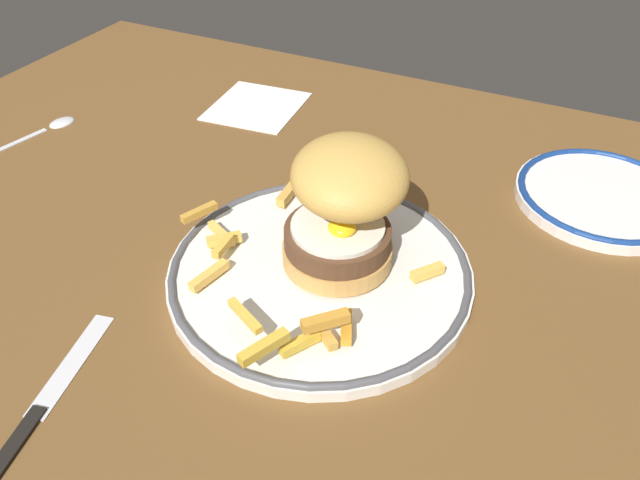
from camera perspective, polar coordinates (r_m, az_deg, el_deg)
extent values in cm
cube|color=brown|center=(62.82, -1.17, -2.40)|extent=(123.21, 88.33, 4.00)
cylinder|color=white|center=(58.18, 0.00, -3.05)|extent=(29.19, 29.19, 1.20)
torus|color=#4C4C51|center=(57.78, 0.00, -2.61)|extent=(28.79, 28.79, 0.80)
cylinder|color=tan|center=(57.47, 1.64, -1.18)|extent=(10.45, 10.45, 1.80)
cylinder|color=#513320|center=(56.25, 1.67, 0.29)|extent=(10.03, 10.03, 1.99)
cylinder|color=white|center=(55.48, 1.70, 1.29)|extent=(8.74, 8.74, 0.50)
ellipsoid|color=yellow|center=(54.33, 2.11, 1.23)|extent=(2.60, 2.60, 1.40)
ellipsoid|color=gold|center=(54.13, 3.04, 6.32)|extent=(14.97, 15.22, 6.87)
cube|color=gold|center=(60.45, -9.05, 0.07)|extent=(3.12, 2.97, 0.87)
cube|color=orange|center=(51.25, 2.49, -8.19)|extent=(2.24, 3.60, 0.91)
cube|color=#EDB84A|center=(57.09, 10.20, -2.86)|extent=(2.75, 3.17, 0.89)
cube|color=gold|center=(50.75, 0.45, -8.83)|extent=(3.12, 2.71, 0.82)
cube|color=#EEB34A|center=(56.68, -10.44, -3.30)|extent=(1.76, 4.50, 0.85)
cube|color=gold|center=(47.53, -5.33, -10.04)|extent=(2.66, 4.45, 0.91)
cube|color=gold|center=(50.66, -7.12, -7.11)|extent=(4.18, 2.53, 0.70)
cube|color=gold|center=(65.87, -3.12, 4.34)|extent=(1.22, 3.75, 0.98)
cube|color=gold|center=(58.47, -9.16, -0.56)|extent=(1.00, 3.16, 0.79)
cube|color=gold|center=(50.06, -1.92, -9.72)|extent=(2.61, 3.56, 0.86)
cube|color=#DEB650|center=(61.34, -9.32, 0.62)|extent=(4.07, 2.44, 0.71)
cube|color=gold|center=(61.98, -11.35, 2.59)|extent=(2.24, 3.98, 0.76)
cube|color=#CA892D|center=(48.96, 0.52, -7.66)|extent=(3.50, 3.56, 0.97)
cylinder|color=white|center=(74.89, 25.07, 3.67)|extent=(18.92, 18.92, 1.20)
torus|color=navy|center=(74.58, 25.19, 4.04)|extent=(18.52, 18.52, 0.80)
cube|color=black|center=(51.48, -27.43, -17.38)|extent=(2.90, 8.07, 0.70)
cube|color=silver|center=(55.11, -22.42, -10.67)|extent=(4.13, 11.13, 0.24)
cube|color=silver|center=(88.24, -26.90, 8.23)|extent=(2.52, 8.99, 0.32)
ellipsoid|color=silver|center=(90.83, -23.27, 10.36)|extent=(3.24, 4.03, 0.90)
cube|color=white|center=(88.44, -6.01, 12.53)|extent=(13.21, 14.02, 0.40)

